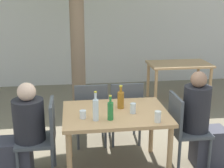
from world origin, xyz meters
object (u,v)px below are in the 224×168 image
object	(u,v)px
drinking_glass_1	(83,114)
patio_chair_1	(184,126)
patio_chair_2	(91,110)
drinking_glass_0	(133,108)
green_bottle_0	(110,110)
dining_table_back	(179,69)
patio_chair_3	(125,109)
person_seated_0	(22,137)
drinking_glass_2	(158,117)
patio_chair_0	(43,134)
water_bottle_2	(96,109)
dining_table_front	(115,119)
person_seated_1	(202,125)
amber_bottle_1	(121,99)

from	to	relation	value
drinking_glass_1	patio_chair_1	bearing A→B (deg)	6.60
patio_chair_2	drinking_glass_0	world-z (taller)	patio_chair_2
green_bottle_0	dining_table_back	bearing A→B (deg)	57.06
patio_chair_1	patio_chair_3	xyz separation A→B (m)	(-0.60, 0.69, 0.00)
dining_table_back	drinking_glass_1	distance (m)	3.24
person_seated_0	patio_chair_1	bearing A→B (deg)	90.00
dining_table_back	drinking_glass_0	distance (m)	2.86
green_bottle_0	drinking_glass_2	bearing A→B (deg)	-14.99
person_seated_0	drinking_glass_0	bearing A→B (deg)	86.74
patio_chair_0	drinking_glass_1	bearing A→B (deg)	72.81
water_bottle_2	drinking_glass_1	world-z (taller)	water_bottle_2
patio_chair_2	patio_chair_1	bearing A→B (deg)	147.51
dining_table_front	patio_chair_0	size ratio (longest dim) A/B	1.31
dining_table_back	dining_table_front	bearing A→B (deg)	-123.90
dining_table_back	person_seated_0	xyz separation A→B (m)	(-2.70, -2.40, -0.14)
dining_table_back	patio_chair_2	distance (m)	2.53
person_seated_0	patio_chair_0	bearing A→B (deg)	90.00
drinking_glass_2	dining_table_back	bearing A→B (deg)	66.31
dining_table_back	person_seated_0	size ratio (longest dim) A/B	1.03
dining_table_front	drinking_glass_2	bearing A→B (deg)	-41.32
patio_chair_3	drinking_glass_0	xyz separation A→B (m)	(-0.05, -0.76, 0.29)
patio_chair_1	green_bottle_0	distance (m)	1.01
drinking_glass_2	patio_chair_2	bearing A→B (deg)	121.77
person_seated_1	drinking_glass_0	bearing A→B (deg)	94.67
dining_table_front	patio_chair_0	world-z (taller)	patio_chair_0
dining_table_back	green_bottle_0	distance (m)	3.14
patio_chair_1	amber_bottle_1	bearing A→B (deg)	81.45
amber_bottle_1	dining_table_back	bearing A→B (deg)	56.15
dining_table_front	drinking_glass_1	xyz separation A→B (m)	(-0.38, -0.14, 0.14)
patio_chair_0	person_seated_0	bearing A→B (deg)	-90.00
patio_chair_0	green_bottle_0	distance (m)	0.86
person_seated_1	amber_bottle_1	bearing A→B (deg)	83.47
dining_table_front	patio_chair_1	distance (m)	0.85
green_bottle_0	drinking_glass_1	size ratio (longest dim) A/B	3.08
dining_table_back	drinking_glass_1	bearing A→B (deg)	-128.14
water_bottle_2	patio_chair_1	bearing A→B (deg)	11.39
water_bottle_2	drinking_glass_0	distance (m)	0.47
person_seated_0	drinking_glass_1	xyz separation A→B (m)	(0.70, -0.14, 0.30)
patio_chair_2	patio_chair_3	xyz separation A→B (m)	(0.49, 0.00, 0.00)
patio_chair_0	drinking_glass_0	world-z (taller)	patio_chair_0
drinking_glass_1	person_seated_1	bearing A→B (deg)	5.52
patio_chair_2	drinking_glass_1	bearing A→B (deg)	80.43
patio_chair_1	patio_chair_2	bearing A→B (deg)	57.51
patio_chair_1	drinking_glass_1	world-z (taller)	patio_chair_1
amber_bottle_1	patio_chair_2	bearing A→B (deg)	119.30
patio_chair_0	person_seated_1	xyz separation A→B (m)	(1.92, -0.00, 0.01)
green_bottle_0	patio_chair_1	bearing A→B (deg)	13.58
patio_chair_2	amber_bottle_1	world-z (taller)	amber_bottle_1
green_bottle_0	amber_bottle_1	world-z (taller)	amber_bottle_1
dining_table_front	drinking_glass_0	size ratio (longest dim) A/B	9.97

